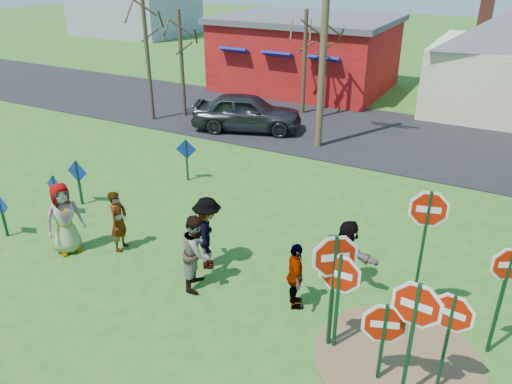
# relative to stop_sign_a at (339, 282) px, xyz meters

# --- Properties ---
(ground) EXTENTS (120.00, 120.00, 0.00)m
(ground) POSITION_rel_stop_sign_a_xyz_m (-3.28, 1.23, -1.54)
(ground) COLOR #245919
(ground) RESTS_ON ground
(road) EXTENTS (120.00, 7.50, 0.04)m
(road) POSITION_rel_stop_sign_a_xyz_m (-3.28, 12.73, -1.52)
(road) COLOR black
(road) RESTS_ON ground
(dirt_patch) EXTENTS (3.20, 3.20, 0.03)m
(dirt_patch) POSITION_rel_stop_sign_a_xyz_m (1.22, 0.23, -1.53)
(dirt_patch) COLOR brown
(dirt_patch) RESTS_ON ground
(red_building) EXTENTS (9.40, 7.69, 3.90)m
(red_building) POSITION_rel_stop_sign_a_xyz_m (-8.78, 19.22, 0.42)
(red_building) COLOR maroon
(red_building) RESTS_ON ground
(stop_sign_a) EXTENTS (1.10, 0.08, 2.27)m
(stop_sign_a) POSITION_rel_stop_sign_a_xyz_m (0.00, 0.00, 0.00)
(stop_sign_a) COLOR #103B1E
(stop_sign_a) RESTS_ON ground
(stop_sign_b) EXTENTS (1.01, 0.28, 3.12)m
(stop_sign_b) POSITION_rel_stop_sign_a_xyz_m (1.15, 1.60, 0.74)
(stop_sign_b) COLOR #103B1E
(stop_sign_b) RESTS_ON ground
(stop_sign_c) EXTENTS (1.12, 0.10, 2.58)m
(stop_sign_c) POSITION_rel_stop_sign_a_xyz_m (1.48, -0.66, 0.25)
(stop_sign_c) COLOR #103B1E
(stop_sign_c) RESTS_ON ground
(stop_sign_d) EXTENTS (0.83, 0.47, 2.50)m
(stop_sign_d) POSITION_rel_stop_sign_a_xyz_m (2.70, 1.27, 0.27)
(stop_sign_d) COLOR #103B1E
(stop_sign_d) RESTS_ON ground
(stop_sign_e) EXTENTS (1.06, 0.39, 1.81)m
(stop_sign_e) POSITION_rel_stop_sign_a_xyz_m (0.99, -0.41, -0.38)
(stop_sign_e) COLOR #103B1E
(stop_sign_e) RESTS_ON ground
(stop_sign_f) EXTENTS (0.97, 0.16, 2.17)m
(stop_sign_f) POSITION_rel_stop_sign_a_xyz_m (1.99, -0.14, -0.01)
(stop_sign_f) COLOR #103B1E
(stop_sign_f) RESTS_ON ground
(stop_sign_g) EXTENTS (0.96, 0.75, 2.65)m
(stop_sign_g) POSITION_rel_stop_sign_a_xyz_m (-0.12, 0.00, 0.28)
(stop_sign_g) COLOR #103B1E
(stop_sign_g) RESTS_ON ground
(blue_diamond_a) EXTENTS (0.66, 0.07, 1.30)m
(blue_diamond_a) POSITION_rel_stop_sign_a_xyz_m (-9.37, -0.18, -0.74)
(blue_diamond_a) COLOR #103B1E
(blue_diamond_a) RESTS_ON ground
(blue_diamond_b) EXTENTS (0.68, 0.09, 1.29)m
(blue_diamond_b) POSITION_rel_stop_sign_a_xyz_m (-9.04, 1.36, -0.74)
(blue_diamond_b) COLOR #103B1E
(blue_diamond_b) RESTS_ON ground
(blue_diamond_c) EXTENTS (0.71, 0.09, 1.45)m
(blue_diamond_c) POSITION_rel_stop_sign_a_xyz_m (-9.00, 2.20, -0.64)
(blue_diamond_c) COLOR #103B1E
(blue_diamond_c) RESTS_ON ground
(blue_diamond_d) EXTENTS (0.67, 0.24, 1.47)m
(blue_diamond_d) POSITION_rel_stop_sign_a_xyz_m (-7.16, 5.24, -0.63)
(blue_diamond_d) COLOR #103B1E
(blue_diamond_d) RESTS_ON ground
(person_a) EXTENTS (0.94, 1.10, 1.92)m
(person_a) POSITION_rel_stop_sign_a_xyz_m (-7.28, 0.08, -0.58)
(person_a) COLOR #4A4A92
(person_a) RESTS_ON ground
(person_b) EXTENTS (0.51, 0.67, 1.64)m
(person_b) POSITION_rel_stop_sign_a_xyz_m (-6.16, 0.81, -0.72)
(person_b) COLOR #2A7E65
(person_b) RESTS_ON ground
(person_c) EXTENTS (0.93, 1.05, 1.82)m
(person_c) POSITION_rel_stop_sign_a_xyz_m (-3.48, 0.44, -0.63)
(person_c) COLOR brown
(person_c) RESTS_ON ground
(person_d) EXTENTS (1.22, 1.38, 1.85)m
(person_d) POSITION_rel_stop_sign_a_xyz_m (-3.70, 1.22, -0.61)
(person_d) COLOR #333238
(person_d) RESTS_ON ground
(person_e) EXTENTS (0.81, 0.98, 1.56)m
(person_e) POSITION_rel_stop_sign_a_xyz_m (-1.19, 0.78, -0.76)
(person_e) COLOR #522F5F
(person_e) RESTS_ON ground
(person_f) EXTENTS (1.60, 1.11, 1.66)m
(person_f) POSITION_rel_stop_sign_a_xyz_m (-0.48, 2.08, -0.71)
(person_f) COLOR #235637
(person_f) RESTS_ON ground
(suv) EXTENTS (5.03, 3.29, 1.59)m
(suv) POSITION_rel_stop_sign_a_xyz_m (-7.92, 10.79, -0.71)
(suv) COLOR #2E2E32
(suv) RESTS_ON road
(utility_pole) EXTENTS (2.13, 0.27, 8.71)m
(utility_pole) POSITION_rel_stop_sign_a_xyz_m (-4.45, 10.38, 3.04)
(utility_pole) COLOR #4C3823
(utility_pole) RESTS_ON ground
(bare_tree_west) EXTENTS (1.80, 1.80, 4.81)m
(bare_tree_west) POSITION_rel_stop_sign_a_xyz_m (-11.59, 11.31, 1.57)
(bare_tree_west) COLOR #382819
(bare_tree_west) RESTS_ON ground
(bare_tree_east) EXTENTS (1.80, 1.80, 4.79)m
(bare_tree_east) POSITION_rel_stop_sign_a_xyz_m (-6.81, 14.32, 1.55)
(bare_tree_east) COLOR #382819
(bare_tree_east) RESTS_ON ground
(bare_tree_mid) EXTENTS (1.80, 1.80, 6.03)m
(bare_tree_mid) POSITION_rel_stop_sign_a_xyz_m (-12.52, 10.10, 2.36)
(bare_tree_mid) COLOR #382819
(bare_tree_mid) RESTS_ON ground
(bare_tree_extra) EXTENTS (1.80, 1.80, 4.86)m
(bare_tree_extra) POSITION_rel_stop_sign_a_xyz_m (-5.81, 14.13, 1.60)
(bare_tree_extra) COLOR #382819
(bare_tree_extra) RESTS_ON ground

